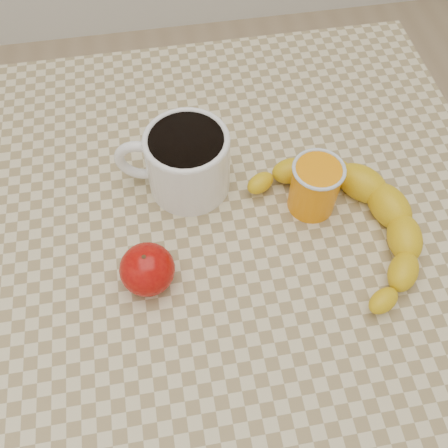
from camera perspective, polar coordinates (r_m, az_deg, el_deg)
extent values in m
plane|color=tan|center=(1.37, 0.00, -17.59)|extent=(3.00, 3.00, 0.00)
cube|color=beige|center=(0.69, 0.00, -1.78)|extent=(0.80, 0.80, 0.04)
cube|color=#8B6847|center=(0.74, 0.00, -3.77)|extent=(0.74, 0.74, 0.06)
cylinder|color=#8B6847|center=(1.23, -19.19, 0.76)|extent=(0.05, 0.05, 0.71)
cylinder|color=#8B6847|center=(1.27, 13.06, 5.32)|extent=(0.05, 0.05, 0.71)
cylinder|color=white|center=(0.69, -4.12, 6.97)|extent=(0.14, 0.14, 0.09)
cylinder|color=black|center=(0.66, -4.35, 9.35)|extent=(0.10, 0.10, 0.01)
torus|color=white|center=(0.65, -4.37, 9.59)|extent=(0.11, 0.11, 0.01)
torus|color=white|center=(0.70, -9.52, 7.16)|extent=(0.07, 0.03, 0.07)
cylinder|color=orange|center=(0.68, 10.30, 4.11)|extent=(0.06, 0.06, 0.08)
torus|color=silver|center=(0.65, 10.82, 6.18)|extent=(0.07, 0.07, 0.00)
ellipsoid|color=#8B0405|center=(0.62, -8.76, -5.14)|extent=(0.08, 0.08, 0.06)
cylinder|color=#382311|center=(0.60, -9.09, -3.95)|extent=(0.01, 0.01, 0.01)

